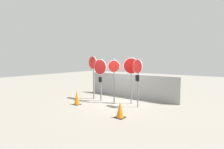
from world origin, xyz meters
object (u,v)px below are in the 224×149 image
object	(u,v)px
stop_sign_1	(100,71)
stop_sign_3	(131,70)
stop_sign_0	(93,69)
traffic_cone_0	(77,98)
traffic_cone_1	(120,110)
stop_sign_4	(138,71)
stop_sign_2	(114,71)

from	to	relation	value
stop_sign_1	stop_sign_3	world-z (taller)	stop_sign_3
stop_sign_0	stop_sign_3	xyz separation A→B (m)	(2.47, 0.32, 0.05)
traffic_cone_0	traffic_cone_1	bearing A→B (deg)	-7.17
stop_sign_4	traffic_cone_0	distance (m)	3.50
stop_sign_2	stop_sign_1	bearing A→B (deg)	162.58
stop_sign_2	traffic_cone_0	distance (m)	2.45
stop_sign_3	stop_sign_4	xyz separation A→B (m)	(0.62, -0.44, -0.03)
stop_sign_1	traffic_cone_1	size ratio (longest dim) A/B	3.58
stop_sign_1	stop_sign_4	size ratio (longest dim) A/B	1.00
stop_sign_4	traffic_cone_0	bearing A→B (deg)	-130.34
stop_sign_3	traffic_cone_1	xyz separation A→B (m)	(0.79, -2.25, -1.53)
stop_sign_1	stop_sign_2	size ratio (longest dim) A/B	0.96
stop_sign_0	stop_sign_3	bearing A→B (deg)	19.82
stop_sign_0	stop_sign_1	xyz separation A→B (m)	(0.75, -0.21, -0.05)
stop_sign_2	stop_sign_3	xyz separation A→B (m)	(0.84, 0.42, 0.09)
stop_sign_4	traffic_cone_0	size ratio (longest dim) A/B	3.21
stop_sign_4	traffic_cone_1	xyz separation A→B (m)	(0.18, -1.81, -1.49)
stop_sign_0	traffic_cone_1	bearing A→B (deg)	-18.17
stop_sign_1	traffic_cone_1	xyz separation A→B (m)	(2.52, -1.72, -1.42)
stop_sign_3	traffic_cone_0	xyz separation A→B (m)	(-2.23, -1.87, -1.49)
stop_sign_1	stop_sign_2	distance (m)	0.89
stop_sign_3	stop_sign_4	bearing A→B (deg)	-52.42
stop_sign_0	stop_sign_3	size ratio (longest dim) A/B	1.04
stop_sign_1	stop_sign_4	distance (m)	2.34
traffic_cone_0	stop_sign_0	bearing A→B (deg)	98.77
stop_sign_2	stop_sign_3	distance (m)	0.94
stop_sign_1	stop_sign_3	distance (m)	1.81
traffic_cone_0	stop_sign_3	bearing A→B (deg)	39.96
stop_sign_2	stop_sign_3	bearing A→B (deg)	1.90
traffic_cone_1	stop_sign_0	bearing A→B (deg)	149.41
stop_sign_4	traffic_cone_0	world-z (taller)	stop_sign_4
stop_sign_2	traffic_cone_1	distance (m)	2.84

